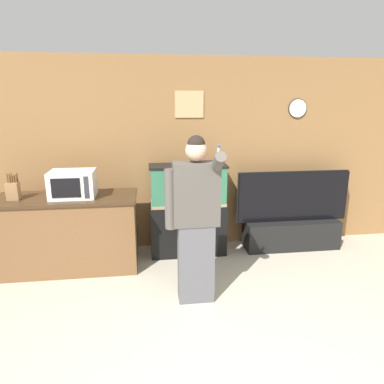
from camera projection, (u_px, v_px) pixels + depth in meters
name	position (u px, v px, depth m)	size (l,w,h in m)	color
wall_back_paneled	(198.00, 155.00, 4.74)	(10.00, 0.08, 2.60)	olive
counter_island	(69.00, 233.00, 4.20)	(1.68, 0.67, 0.92)	brown
microwave	(73.00, 184.00, 4.03)	(0.51, 0.38, 0.32)	white
knife_block	(13.00, 190.00, 3.93)	(0.13, 0.11, 0.31)	olive
aquarium_on_stand	(188.00, 210.00, 4.57)	(1.01, 0.38, 1.23)	black
tv_on_stand	(291.00, 225.00, 4.84)	(1.59, 0.40, 1.10)	black
person_standing	(195.00, 219.00, 3.40)	(0.54, 0.41, 1.72)	#515156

